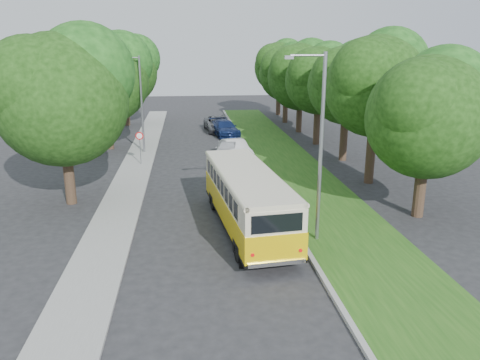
{
  "coord_description": "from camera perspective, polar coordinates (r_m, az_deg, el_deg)",
  "views": [
    {
      "loc": [
        -1.14,
        -20.86,
        8.21
      ],
      "look_at": [
        1.49,
        2.32,
        1.5
      ],
      "focal_mm": 35.0,
      "sensor_mm": 36.0,
      "label": 1
    }
  ],
  "objects": [
    {
      "name": "treeline",
      "position": [
        39.15,
        -0.18,
        12.71
      ],
      "size": [
        24.27,
        41.91,
        9.46
      ],
      "color": "#332319",
      "rests_on": "ground"
    },
    {
      "name": "car_grey",
      "position": [
        46.76,
        -2.62,
        6.86
      ],
      "size": [
        2.91,
        5.59,
        1.5
      ],
      "primitive_type": "imported",
      "rotation": [
        0.0,
        0.0,
        0.08
      ],
      "color": "#55565C",
      "rests_on": "ground"
    },
    {
      "name": "grass_verge",
      "position": [
        28.02,
        8.48,
        -1.03
      ],
      "size": [
        4.5,
        70.0,
        0.13
      ],
      "primitive_type": "cube",
      "color": "#205015",
      "rests_on": "ground"
    },
    {
      "name": "warning_sign",
      "position": [
        33.64,
        -12.12,
        4.55
      ],
      "size": [
        0.56,
        0.1,
        2.5
      ],
      "color": "gray",
      "rests_on": "ground"
    },
    {
      "name": "lamppost_near",
      "position": [
        19.5,
        9.61,
        4.46
      ],
      "size": [
        1.71,
        0.16,
        8.0
      ],
      "color": "gray",
      "rests_on": "ground"
    },
    {
      "name": "car_silver",
      "position": [
        35.02,
        -1.4,
        3.71
      ],
      "size": [
        3.18,
        4.61,
        1.46
      ],
      "primitive_type": "imported",
      "rotation": [
        0.0,
        0.0,
        -0.38
      ],
      "color": "silver",
      "rests_on": "ground"
    },
    {
      "name": "curb",
      "position": [
        27.52,
        3.74,
        -1.18
      ],
      "size": [
        0.2,
        70.0,
        0.15
      ],
      "primitive_type": "cube",
      "color": "gray",
      "rests_on": "ground"
    },
    {
      "name": "car_white",
      "position": [
        35.33,
        -0.55,
        3.78
      ],
      "size": [
        2.43,
        4.49,
        1.4
      ],
      "primitive_type": "imported",
      "rotation": [
        0.0,
        0.0,
        0.23
      ],
      "color": "silver",
      "rests_on": "ground"
    },
    {
      "name": "sidewalk",
      "position": [
        27.36,
        -13.86,
        -1.77
      ],
      "size": [
        2.2,
        70.0,
        0.12
      ],
      "primitive_type": "cube",
      "color": "gray",
      "rests_on": "ground"
    },
    {
      "name": "ground",
      "position": [
        22.45,
        -3.12,
        -5.43
      ],
      "size": [
        120.0,
        120.0,
        0.0
      ],
      "primitive_type": "plane",
      "color": "#252528",
      "rests_on": "ground"
    },
    {
      "name": "car_blue",
      "position": [
        44.37,
        -1.9,
        6.34
      ],
      "size": [
        2.93,
        5.32,
        1.46
      ],
      "primitive_type": "imported",
      "rotation": [
        0.0,
        0.0,
        0.18
      ],
      "color": "navy",
      "rests_on": "ground"
    },
    {
      "name": "lamppost_far",
      "position": [
        37.25,
        -12.08,
        9.39
      ],
      "size": [
        1.71,
        0.16,
        7.5
      ],
      "color": "gray",
      "rests_on": "ground"
    },
    {
      "name": "vintage_bus",
      "position": [
        21.26,
        0.86,
        -2.57
      ],
      "size": [
        3.43,
        9.8,
        2.85
      ],
      "primitive_type": null,
      "rotation": [
        0.0,
        0.0,
        0.1
      ],
      "color": "#E5BC07",
      "rests_on": "ground"
    }
  ]
}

